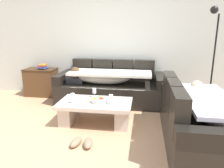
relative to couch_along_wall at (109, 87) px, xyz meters
name	(u,v)px	position (x,y,z in m)	size (l,w,h in m)	color
ground_plane	(82,137)	(-0.14, -1.62, -0.33)	(14.00, 14.00, 0.00)	tan
back_wall	(107,38)	(-0.14, 0.53, 1.02)	(9.00, 0.10, 2.70)	beige
couch_along_wall	(109,87)	(0.00, 0.00, 0.00)	(2.24, 0.92, 0.88)	black
couch_near_window	(199,121)	(1.49, -1.55, 0.00)	(0.92, 1.88, 0.88)	black
coffee_table	(95,110)	(-0.05, -1.11, -0.09)	(1.20, 0.68, 0.38)	beige
fruit_bowl	(99,100)	(0.02, -1.13, 0.09)	(0.28, 0.28, 0.10)	silver
wine_glass_near_left	(73,96)	(-0.39, -1.23, 0.16)	(0.07, 0.07, 0.17)	silver
wine_glass_near_right	(111,98)	(0.23, -1.21, 0.16)	(0.07, 0.07, 0.17)	silver
wine_glass_far_back	(94,91)	(-0.12, -0.89, 0.16)	(0.07, 0.07, 0.17)	silver
open_magazine	(107,102)	(0.14, -1.13, 0.05)	(0.28, 0.21, 0.01)	white
side_cabinet	(41,82)	(-1.67, 0.23, -0.01)	(0.72, 0.44, 0.64)	#50331C
book_stack_on_cabinet	(43,67)	(-1.60, 0.22, 0.36)	(0.21, 0.22, 0.11)	black
floor_lamp	(212,52)	(2.00, -0.05, 0.78)	(0.33, 0.31, 1.95)	black
pair_of_shoes	(82,143)	(-0.07, -1.85, -0.29)	(0.33, 0.29, 0.09)	#8C7259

